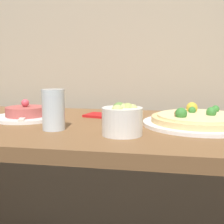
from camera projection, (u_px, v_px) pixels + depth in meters
name	position (u px, v px, depth m)	size (l,w,h in m)	color
dining_table	(95.00, 158.00, 0.95)	(1.43, 0.60, 0.72)	brown
pizza_plate	(199.00, 120.00, 0.90)	(0.33, 0.33, 0.06)	white
tartare_plate	(26.00, 114.00, 1.01)	(0.21, 0.21, 0.06)	white
small_bowl	(122.00, 119.00, 0.77)	(0.10, 0.10, 0.08)	white
drinking_glass	(53.00, 110.00, 0.83)	(0.06, 0.06, 0.11)	silver
napkin	(105.00, 116.00, 1.05)	(0.15, 0.11, 0.01)	red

